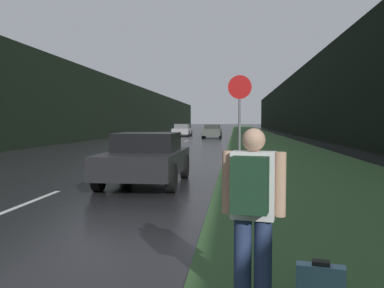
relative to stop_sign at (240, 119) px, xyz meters
name	(u,v)px	position (x,y,z in m)	size (l,w,h in m)	color
grass_verge	(261,139)	(2.37, 28.63, -1.77)	(6.00, 240.00, 0.02)	#33562D
lane_stripe_b	(27,203)	(-4.42, -3.17, -1.77)	(0.12, 3.00, 0.01)	silver
lane_stripe_c	(121,166)	(-4.42, 3.83, -1.77)	(0.12, 3.00, 0.01)	silver
lane_stripe_d	(156,153)	(-4.42, 10.83, -1.77)	(0.12, 3.00, 0.01)	silver
lane_stripe_e	(175,145)	(-4.42, 17.83, -1.77)	(0.12, 3.00, 0.01)	silver
lane_stripe_f	(187,141)	(-4.42, 24.83, -1.77)	(0.12, 3.00, 0.01)	silver
treeline_far_side	(122,109)	(-14.22, 38.63, 1.49)	(2.00, 140.00, 6.54)	black
treeline_near_side	(307,103)	(8.37, 38.63, 2.20)	(2.00, 140.00, 7.95)	black
stop_sign	(240,119)	(0.00, 0.00, 0.00)	(0.64, 0.07, 2.96)	slate
hitchhiker_with_backpack	(252,207)	(0.04, -7.53, -0.83)	(0.56, 0.46, 1.64)	navy
suitcase	(320,285)	(0.67, -7.36, -1.58)	(0.46, 0.22, 0.42)	teal
car_passing_near	(146,158)	(-2.52, -0.28, -1.06)	(2.01, 4.09, 1.39)	black
car_passing_far	(212,131)	(-2.52, 31.47, -1.07)	(1.96, 4.18, 1.39)	#4C514C
car_oncoming	(182,130)	(-6.32, 36.37, -1.06)	(2.02, 4.58, 1.44)	#9E9EA3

